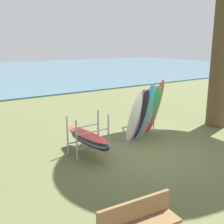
{
  "coord_description": "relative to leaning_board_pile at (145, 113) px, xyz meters",
  "views": [
    {
      "loc": [
        -5.62,
        -6.13,
        3.33
      ],
      "look_at": [
        -0.59,
        1.14,
        1.1
      ],
      "focal_mm": 43.47,
      "sensor_mm": 36.0,
      "label": 1
    }
  ],
  "objects": [
    {
      "name": "ground_plane",
      "position": [
        -0.57,
        -0.77,
        -0.98
      ],
      "size": [
        80.0,
        80.0,
        0.0
      ],
      "primitive_type": "plane",
      "color": "#60663D"
    },
    {
      "name": "leaning_board_pile",
      "position": [
        0.0,
        0.0,
        0.0
      ],
      "size": [
        1.82,
        0.97,
        2.12
      ],
      "color": "white",
      "rests_on": "ground"
    },
    {
      "name": "board_storage_rack",
      "position": [
        -2.32,
        -0.0,
        -0.46
      ],
      "size": [
        1.15,
        2.13,
        1.25
      ],
      "color": "#9EA0A5",
      "rests_on": "ground"
    }
  ]
}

